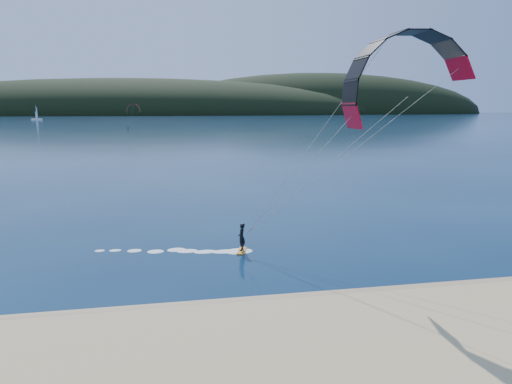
% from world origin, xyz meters
% --- Properties ---
extents(ground, '(1800.00, 1800.00, 0.00)m').
position_xyz_m(ground, '(0.00, 0.00, 0.00)').
color(ground, '#081C3B').
rests_on(ground, ground).
extents(wet_sand, '(220.00, 2.50, 0.10)m').
position_xyz_m(wet_sand, '(0.00, 4.50, 0.05)').
color(wet_sand, '#907454').
rests_on(wet_sand, ground).
extents(headland, '(1200.00, 310.00, 140.00)m').
position_xyz_m(headland, '(0.63, 745.28, 0.00)').
color(headland, black).
rests_on(headland, ground).
extents(kitesurfer_near, '(25.12, 7.00, 15.11)m').
position_xyz_m(kitesurfer_near, '(12.05, 10.04, 10.44)').
color(kitesurfer_near, orange).
rests_on(kitesurfer_near, ground).
extents(kitesurfer_far, '(6.99, 7.62, 10.71)m').
position_xyz_m(kitesurfer_far, '(-19.19, 198.00, 8.82)').
color(kitesurfer_far, orange).
rests_on(kitesurfer_far, ground).
extents(sailboat, '(8.60, 5.62, 12.40)m').
position_xyz_m(sailboat, '(-114.71, 397.77, 0.91)').
color(sailboat, white).
rests_on(sailboat, ground).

